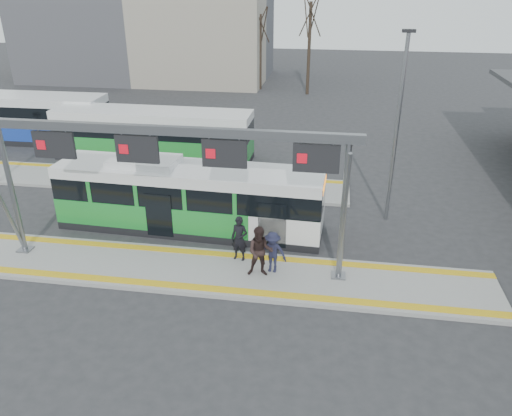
{
  "coord_description": "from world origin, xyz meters",
  "views": [
    {
      "loc": [
        4.92,
        -14.9,
        9.85
      ],
      "look_at": [
        2.13,
        3.0,
        1.32
      ],
      "focal_mm": 35.0,
      "sensor_mm": 36.0,
      "label": 1
    }
  ],
  "objects": [
    {
      "name": "hero_bus",
      "position": [
        -0.76,
        3.36,
        1.39
      ],
      "size": [
        11.13,
        2.8,
        3.04
      ],
      "rotation": [
        0.0,
        0.0,
        -0.04
      ],
      "color": "black",
      "rests_on": "ground"
    },
    {
      "name": "tree_far",
      "position": [
        -18.06,
        31.11,
        6.53
      ],
      "size": [
        1.4,
        1.4,
        8.62
      ],
      "color": "#382B21",
      "rests_on": "ground"
    },
    {
      "name": "platform_main",
      "position": [
        0.0,
        0.0,
        0.07
      ],
      "size": [
        22.0,
        3.0,
        0.15
      ],
      "primitive_type": "cube",
      "color": "gray",
      "rests_on": "ground"
    },
    {
      "name": "tactile_main",
      "position": [
        0.0,
        0.0,
        0.16
      ],
      "size": [
        22.0,
        2.65,
        0.02
      ],
      "color": "gold",
      "rests_on": "platform_main"
    },
    {
      "name": "ground",
      "position": [
        0.0,
        0.0,
        0.0
      ],
      "size": [
        120.0,
        120.0,
        0.0
      ],
      "primitive_type": "plane",
      "color": "#2D2D30",
      "rests_on": "ground"
    },
    {
      "name": "bg_bus_blue",
      "position": [
        -14.98,
        13.65,
        1.48
      ],
      "size": [
        11.48,
        2.66,
        2.99
      ],
      "rotation": [
        0.0,
        0.0,
        0.01
      ],
      "color": "black",
      "rests_on": "ground"
    },
    {
      "name": "platform_second",
      "position": [
        -4.0,
        8.0,
        0.07
      ],
      "size": [
        20.0,
        3.0,
        0.15
      ],
      "primitive_type": "cube",
      "color": "gray",
      "rests_on": "ground"
    },
    {
      "name": "passenger_c",
      "position": [
        3.15,
        0.28,
        0.93
      ],
      "size": [
        1.08,
        0.71,
        1.57
      ],
      "primitive_type": "imported",
      "rotation": [
        0.0,
        0.0,
        -0.14
      ],
      "color": "#1D1E35",
      "rests_on": "platform_main"
    },
    {
      "name": "bg_bus_green",
      "position": [
        -5.23,
        11.69,
        1.41
      ],
      "size": [
        11.44,
        2.53,
        2.85
      ],
      "rotation": [
        0.0,
        0.0,
        -0.01
      ],
      "color": "black",
      "rests_on": "ground"
    },
    {
      "name": "tree_mid",
      "position": [
        2.54,
        30.29,
        6.66
      ],
      "size": [
        1.4,
        1.4,
        8.78
      ],
      "color": "#382B21",
      "rests_on": "ground"
    },
    {
      "name": "gantry",
      "position": [
        -0.35,
        0.25,
        4.3
      ],
      "size": [
        13.0,
        1.68,
        5.2
      ],
      "color": "slate",
      "rests_on": "platform_main"
    },
    {
      "name": "tactile_second",
      "position": [
        -4.0,
        9.15,
        0.16
      ],
      "size": [
        20.0,
        0.35,
        0.02
      ],
      "color": "gold",
      "rests_on": "platform_second"
    },
    {
      "name": "passenger_a",
      "position": [
        1.83,
        0.93,
        1.01
      ],
      "size": [
        0.69,
        0.52,
        1.73
      ],
      "primitive_type": "imported",
      "rotation": [
        0.0,
        0.0,
        -0.18
      ],
      "color": "black",
      "rests_on": "platform_main"
    },
    {
      "name": "passenger_b",
      "position": [
        2.75,
        -0.02,
        1.09
      ],
      "size": [
        0.98,
        0.81,
        1.87
      ],
      "primitive_type": "imported",
      "rotation": [
        0.0,
        0.0,
        0.11
      ],
      "color": "black",
      "rests_on": "platform_main"
    },
    {
      "name": "lamp_east",
      "position": [
        7.56,
        5.53,
        4.22
      ],
      "size": [
        0.5,
        0.25,
        7.96
      ],
      "color": "slate",
      "rests_on": "ground"
    },
    {
      "name": "tree_left",
      "position": [
        -1.96,
        31.77,
        5.68
      ],
      "size": [
        1.4,
        1.4,
        7.49
      ],
      "color": "#382B21",
      "rests_on": "ground"
    }
  ]
}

